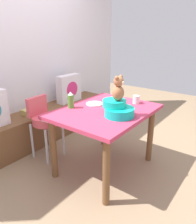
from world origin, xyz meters
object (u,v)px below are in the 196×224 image
Objects in this scene: pillow_floral_right at (69,88)px; dinner_plate_near at (95,104)px; infant_seat_teal at (118,109)px; teddy_bear at (118,89)px; highchair at (45,119)px; ketchup_bottle at (71,100)px; coffee_mug at (136,99)px; dining_table at (105,119)px; book_stack at (29,112)px.

pillow_floral_right is 2.20× the size of dinner_plate_near.
teddy_bear is at bearing -90.00° from infant_seat_teal.
highchair is 1.09m from teddy_bear.
ketchup_bottle is 0.77m from coffee_mug.
highchair reaches higher than dining_table.
highchair is 2.39× the size of infant_seat_teal.
dining_table is at bearing -118.42° from pillow_floral_right.
pillow_floral_right is 0.39× the size of dining_table.
ketchup_bottle is 0.30m from dinner_plate_near.
pillow_floral_right is 1.55m from infant_seat_teal.
infant_seat_teal reaches higher than dinner_plate_near.
coffee_mug is (0.58, -0.50, -0.04)m from ketchup_bottle.
dining_table is at bearing -110.50° from dinner_plate_near.
teddy_bear reaches higher than infant_seat_teal.
teddy_bear reaches higher than ketchup_bottle.
teddy_bear reaches higher than highchair.
coffee_mug reaches higher than book_stack.
pillow_floral_right is 3.67× the size of coffee_mug.
highchair is (-0.23, 0.75, -0.10)m from dining_table.
dining_table is 4.50× the size of teddy_bear.
pillow_floral_right and infant_seat_teal have the same top height.
ketchup_bottle reaches higher than infant_seat_teal.
highchair is at bearing 106.73° from dining_table.
dinner_plate_near is at bearing -77.26° from book_stack.
highchair is at bearing 124.58° from coffee_mug.
book_stack is at bearing 178.45° from pillow_floral_right.
book_stack is 0.18× the size of dining_table.
ketchup_bottle is (-0.81, -0.83, 0.15)m from pillow_floral_right.
pillow_floral_right is 1.58m from teddy_bear.
coffee_mug is at bearing 5.11° from teddy_bear.
highchair is at bearing 96.44° from ketchup_bottle.
dinner_plate_near is (0.16, 0.41, -0.07)m from infant_seat_teal.
coffee_mug is at bearing -48.73° from dinner_plate_near.
teddy_bear is 0.59m from ketchup_bottle.
highchair is 6.58× the size of coffee_mug.
dining_table is at bearing 69.31° from infant_seat_teal.
book_stack is (-0.78, 0.02, -0.18)m from pillow_floral_right.
teddy_bear reaches higher than dining_table.
pillow_floral_right is at bearing 25.83° from highchair.
coffee_mug is at bearing -21.90° from dining_table.
ketchup_bottle is at bearing 152.90° from dinner_plate_near.
book_stack is 1.21m from dining_table.
infant_seat_teal is 1.32× the size of teddy_bear.
pillow_floral_right is 2.20× the size of book_stack.
dining_table is at bearing 158.10° from coffee_mug.
infant_seat_teal is (0.15, -0.96, 0.29)m from highchair.
book_stack is 1.00× the size of dinner_plate_near.
dining_table is 0.45m from teddy_bear.
dining_table is 3.41× the size of infant_seat_teal.
teddy_bear reaches higher than coffee_mug.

